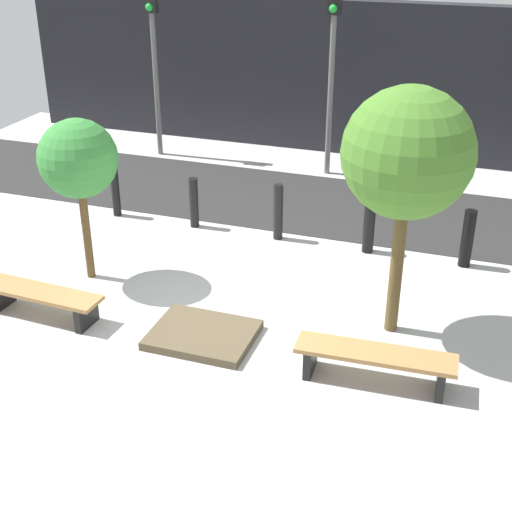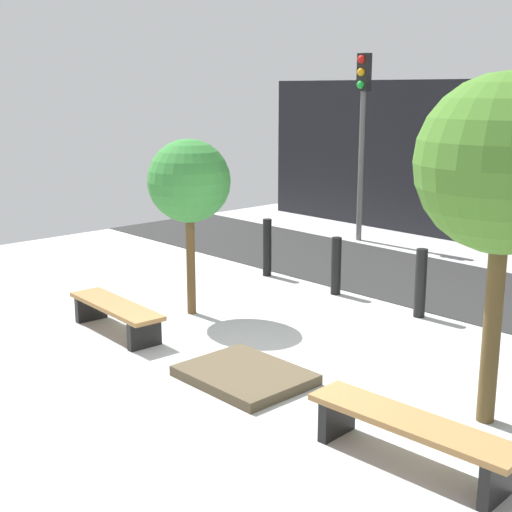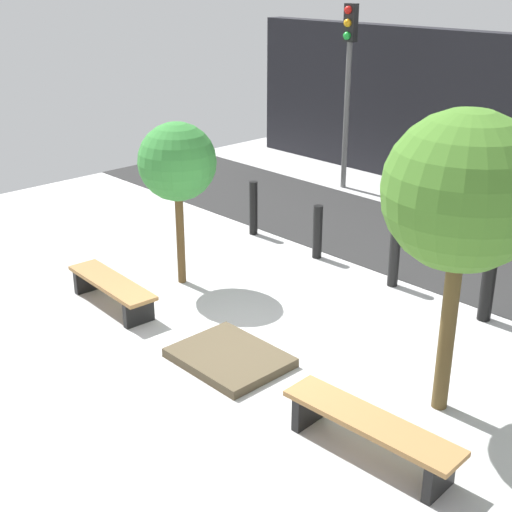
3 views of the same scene
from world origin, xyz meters
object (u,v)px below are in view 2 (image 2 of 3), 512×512
at_px(bench_right, 411,431).
at_px(planter_bed, 245,375).
at_px(tree_behind_left_bench, 189,182).
at_px(bollard_left, 336,266).
at_px(tree_behind_right_bench, 505,166).
at_px(bollard_far_left, 267,248).
at_px(bollard_center, 421,283).
at_px(traffic_light_west, 362,114).
at_px(bench_left, 116,312).

xyz_separation_m(bench_right, planter_bed, (-2.42, 0.20, -0.27)).
height_order(bench_right, tree_behind_left_bench, tree_behind_left_bench).
height_order(bench_right, bollard_left, bollard_left).
height_order(tree_behind_right_bench, bollard_far_left, tree_behind_right_bench).
xyz_separation_m(tree_behind_left_bench, bollard_center, (2.42, 2.36, -1.46)).
xyz_separation_m(planter_bed, bollard_center, (0.00, 3.47, 0.45)).
height_order(bench_right, tree_behind_right_bench, tree_behind_right_bench).
bearing_deg(tree_behind_right_bench, bench_right, -90.00).
bearing_deg(bollard_left, tree_behind_left_bench, -108.66).
distance_m(tree_behind_right_bench, bollard_far_left, 6.48).
height_order(tree_behind_left_bench, traffic_light_west, traffic_light_west).
distance_m(tree_behind_right_bench, bollard_center, 3.97).
bearing_deg(planter_bed, bollard_left, 115.11).
relative_size(tree_behind_left_bench, bollard_left, 2.74).
xyz_separation_m(bench_right, bollard_far_left, (-5.67, 3.67, 0.19)).
bearing_deg(bollard_left, bench_right, -42.19).
height_order(bollard_center, traffic_light_west, traffic_light_west).
distance_m(bench_left, bench_right, 4.84).
bearing_deg(bollard_center, traffic_light_west, 138.53).
bearing_deg(tree_behind_left_bench, tree_behind_right_bench, 0.00).
bearing_deg(tree_behind_right_bench, bollard_center, 135.76).
bearing_deg(tree_behind_right_bench, planter_bed, -155.39).
xyz_separation_m(bollard_far_left, traffic_light_west, (-0.85, 3.62, 2.24)).
bearing_deg(traffic_light_west, bench_left, -77.05).
distance_m(bench_right, planter_bed, 2.44).
distance_m(bench_right, tree_behind_right_bench, 2.61).
bearing_deg(bollard_left, bollard_far_left, 180.00).
bearing_deg(bollard_far_left, bollard_left, 0.00).
relative_size(tree_behind_right_bench, bollard_far_left, 3.35).
relative_size(planter_bed, tree_behind_right_bench, 0.41).
xyz_separation_m(bollard_far_left, bollard_left, (1.62, 0.00, -0.04)).
height_order(bench_left, bollard_far_left, bollard_far_left).
bearing_deg(bench_right, tree_behind_left_bench, 161.98).
xyz_separation_m(bench_left, tree_behind_left_bench, (0.00, 1.31, 1.67)).
relative_size(bench_left, bench_right, 0.92).
bearing_deg(bollard_left, bollard_center, 0.00).
distance_m(tree_behind_left_bench, tree_behind_right_bench, 4.88).
height_order(bench_left, traffic_light_west, traffic_light_west).
bearing_deg(traffic_light_west, bollard_left, -55.67).
distance_m(bench_left, tree_behind_left_bench, 2.12).
distance_m(planter_bed, bollard_center, 3.50).
relative_size(bench_right, traffic_light_west, 0.50).
bearing_deg(bench_right, traffic_light_west, 128.91).
bearing_deg(bench_left, bollard_far_left, 105.62).
xyz_separation_m(bench_left, traffic_light_west, (-1.68, 7.29, 2.45)).
xyz_separation_m(planter_bed, bollard_left, (-1.62, 3.47, 0.41)).
distance_m(bench_left, planter_bed, 2.44).
distance_m(planter_bed, tree_behind_right_bench, 3.67).
relative_size(bench_left, tree_behind_right_bench, 0.54).
height_order(tree_behind_right_bench, bollard_left, tree_behind_right_bench).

